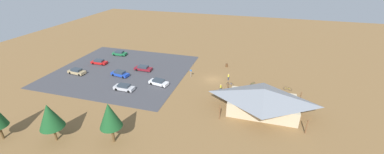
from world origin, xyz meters
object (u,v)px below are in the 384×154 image
bicycle_silver_yard_front (287,95)px  car_red_far_end (99,62)px  car_maroon_mid_lot (143,68)px  visitor_crossing_yard (228,77)px  bicycle_orange_front_row (263,87)px  pine_center (110,115)px  car_silver_back_corner (124,87)px  bicycle_blue_trailside (230,84)px  bike_pavilion (263,99)px  car_white_second_row (159,82)px  pine_midwest (50,116)px  car_green_end_stall (120,53)px  bicycle_white_edge_north (239,89)px  car_blue_aisle_side (120,74)px  bicycle_green_yard_center (252,84)px  lot_sign (191,72)px  trash_bin (227,65)px  bicycle_red_by_bin (280,92)px  bicycle_yellow_mid_cluster (288,89)px  visitor_by_pavilion (221,87)px  car_tan_front_row (77,71)px

bicycle_silver_yard_front → car_red_far_end: 49.97m
car_maroon_mid_lot → visitor_crossing_yard: 22.56m
bicycle_orange_front_row → car_maroon_mid_lot: 30.88m
pine_center → car_silver_back_corner: pine_center is taller
bicycle_blue_trailside → bicycle_silver_yard_front: size_ratio=1.01×
bike_pavilion → car_white_second_row: bearing=-10.9°
pine_midwest → car_green_end_stall: bearing=-73.2°
bicycle_white_edge_north → car_white_second_row: size_ratio=0.34×
car_blue_aisle_side → car_green_end_stall: car_blue_aisle_side is taller
bicycle_blue_trailside → car_red_far_end: car_red_far_end is taller
bicycle_green_yard_center → car_red_far_end: size_ratio=0.32×
bike_pavilion → car_green_end_stall: size_ratio=3.44×
bicycle_green_yard_center → bicycle_blue_trailside: bicycle_green_yard_center is taller
lot_sign → car_white_second_row: size_ratio=0.45×
bicycle_blue_trailside → trash_bin: bearing=-77.0°
pine_center → car_red_far_end: pine_center is taller
trash_bin → bicycle_red_by_bin: bearing=139.2°
bike_pavilion → bicycle_blue_trailside: (7.36, -8.98, -2.35)m
pine_center → car_blue_aisle_side: (12.21, -21.81, -4.24)m
bicycle_yellow_mid_cluster → bicycle_green_yard_center: bearing=-0.8°
visitor_by_pavilion → car_green_end_stall: bearing=-22.0°
lot_sign → car_blue_aisle_side: bearing=14.1°
car_green_end_stall → visitor_by_pavilion: size_ratio=2.48×
bicycle_silver_yard_front → car_maroon_mid_lot: (35.81, -3.81, 0.33)m
car_maroon_mid_lot → car_green_end_stall: size_ratio=1.07×
bicycle_silver_yard_front → visitor_crossing_yard: size_ratio=1.00×
car_white_second_row → bicycle_orange_front_row: bearing=-167.8°
bicycle_white_edge_north → visitor_crossing_yard: visitor_crossing_yard is taller
pine_midwest → car_red_far_end: 32.45m
bicycle_blue_trailside → car_tan_front_row: 39.09m
bicycle_orange_front_row → bicycle_yellow_mid_cluster: 5.36m
car_green_end_stall → car_tan_front_row: bearing=78.2°
visitor_crossing_yard → bicycle_red_by_bin: bearing=163.3°
car_tan_front_row → car_maroon_mid_lot: size_ratio=1.01×
bicycle_green_yard_center → car_maroon_mid_lot: car_maroon_mid_lot is taller
pine_center → bicycle_white_edge_north: 29.07m
bicycle_yellow_mid_cluster → car_tan_front_row: bearing=6.7°
bicycle_red_by_bin → bicycle_yellow_mid_cluster: bicycle_yellow_mid_cluster is taller
lot_sign → bicycle_green_yard_center: (-15.10, 0.17, -1.03)m
bicycle_silver_yard_front → visitor_by_pavilion: 14.18m
car_red_far_end → lot_sign: bearing=178.0°
car_maroon_mid_lot → car_green_end_stall: bearing=-34.4°
car_tan_front_row → car_silver_back_corner: bearing=165.4°
bicycle_green_yard_center → car_red_far_end: 42.39m
bicycle_green_yard_center → car_red_far_end: (42.38, -1.13, 0.33)m
bicycle_blue_trailside → car_red_far_end: bearing=-3.9°
bicycle_orange_front_row → car_tan_front_row: (46.28, 5.44, 0.40)m
trash_bin → car_red_far_end: size_ratio=0.20×
trash_bin → car_silver_back_corner: car_silver_back_corner is taller
bicycle_silver_yard_front → car_maroon_mid_lot: 36.02m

